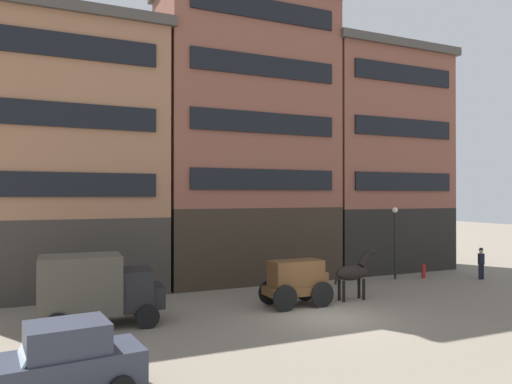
# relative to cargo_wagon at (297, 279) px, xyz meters

# --- Properties ---
(ground_plane) EXTENTS (120.00, 120.00, 0.00)m
(ground_plane) POSITION_rel_cargo_wagon_xyz_m (0.24, -2.31, -1.15)
(ground_plane) COLOR slate
(building_far_left) EXTENTS (10.00, 5.78, 13.55)m
(building_far_left) POSITION_rel_cargo_wagon_xyz_m (-9.14, 7.32, 5.67)
(building_far_left) COLOR #38332D
(building_far_left) RESTS_ON ground_plane
(building_center_left) EXTENTS (10.32, 5.78, 16.69)m
(building_center_left) POSITION_rel_cargo_wagon_xyz_m (0.67, 7.32, 7.24)
(building_center_left) COLOR #33281E
(building_center_left) RESTS_ON ground_plane
(building_center_right) EXTENTS (9.14, 5.78, 14.39)m
(building_center_right) POSITION_rel_cargo_wagon_xyz_m (10.05, 7.32, 6.09)
(building_center_right) COLOR black
(building_center_right) RESTS_ON ground_plane
(cargo_wagon) EXTENTS (2.91, 1.52, 1.98)m
(cargo_wagon) POSITION_rel_cargo_wagon_xyz_m (0.00, 0.00, 0.00)
(cargo_wagon) COLOR brown
(cargo_wagon) RESTS_ON ground_plane
(draft_horse) EXTENTS (2.34, 0.61, 2.30)m
(draft_horse) POSITION_rel_cargo_wagon_xyz_m (2.95, 0.00, 0.12)
(draft_horse) COLOR black
(draft_horse) RESTS_ON ground_plane
(delivery_truck_near) EXTENTS (4.40, 2.24, 2.62)m
(delivery_truck_near) POSITION_rel_cargo_wagon_xyz_m (-8.23, 0.16, 0.28)
(delivery_truck_near) COLOR black
(delivery_truck_near) RESTS_ON ground_plane
(sedan_dark) EXTENTS (3.85, 2.18, 1.83)m
(sedan_dark) POSITION_rel_cargo_wagon_xyz_m (-9.61, -6.14, -0.23)
(sedan_dark) COLOR #333847
(sedan_dark) RESTS_ON ground_plane
(pedestrian_officer) EXTENTS (0.45, 0.45, 1.79)m
(pedestrian_officer) POSITION_rel_cargo_wagon_xyz_m (12.77, 1.42, -0.17)
(pedestrian_officer) COLOR black
(pedestrian_officer) RESTS_ON ground_plane
(streetlamp_curbside) EXTENTS (0.32, 0.32, 4.12)m
(streetlamp_curbside) POSITION_rel_cargo_wagon_xyz_m (8.28, 3.42, 1.52)
(streetlamp_curbside) COLOR black
(streetlamp_curbside) RESTS_ON ground_plane
(fire_hydrant_curbside) EXTENTS (0.24, 0.24, 0.83)m
(fire_hydrant_curbside) POSITION_rel_cargo_wagon_xyz_m (10.06, 3.07, -0.72)
(fire_hydrant_curbside) COLOR maroon
(fire_hydrant_curbside) RESTS_ON ground_plane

